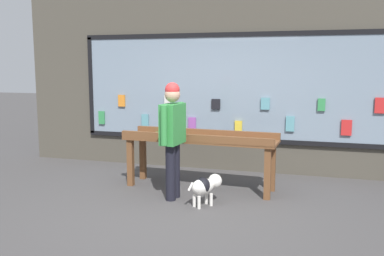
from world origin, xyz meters
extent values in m
plane|color=#474444|center=(0.00, 0.00, 0.00)|extent=(40.00, 40.00, 0.00)
cube|color=#4C473D|center=(0.00, 2.40, 1.90)|extent=(7.61, 0.20, 3.80)
cube|color=gray|center=(0.17, 2.27, 1.49)|extent=(5.39, 0.03, 1.84)
cube|color=black|center=(0.17, 2.27, 2.41)|extent=(5.47, 0.06, 0.08)
cube|color=black|center=(0.17, 2.27, 0.58)|extent=(5.47, 0.06, 0.08)
cube|color=black|center=(-2.52, 2.27, 1.49)|extent=(0.08, 0.06, 1.84)
cube|color=#338C4C|center=(-2.30, 2.23, 0.88)|extent=(0.12, 0.03, 0.25)
cube|color=orange|center=(-1.87, 2.23, 1.22)|extent=(0.14, 0.03, 0.22)
cube|color=#5999A5|center=(-1.39, 2.23, 0.86)|extent=(0.13, 0.03, 0.23)
cube|color=silver|center=(-0.92, 2.23, 1.24)|extent=(0.16, 0.03, 0.19)
cube|color=#994CA5|center=(-0.47, 2.23, 0.85)|extent=(0.14, 0.03, 0.20)
cube|color=black|center=(-0.03, 2.23, 1.20)|extent=(0.15, 0.03, 0.18)
cube|color=yellow|center=(0.38, 2.23, 0.83)|extent=(0.13, 0.03, 0.19)
cube|color=#5999A5|center=(0.84, 2.23, 1.23)|extent=(0.15, 0.03, 0.20)
cube|color=#5999A5|center=(1.27, 2.23, 0.90)|extent=(0.14, 0.03, 0.26)
cube|color=#338C4C|center=(1.76, 2.23, 1.24)|extent=(0.12, 0.03, 0.21)
cube|color=red|center=(2.17, 2.23, 0.87)|extent=(0.17, 0.03, 0.26)
cube|color=red|center=(2.66, 2.23, 1.25)|extent=(0.16, 0.03, 0.25)
cube|color=brown|center=(-1.09, 0.88, 0.37)|extent=(0.09, 0.09, 0.74)
cube|color=brown|center=(1.06, 0.78, 0.37)|extent=(0.09, 0.09, 0.74)
cube|color=brown|center=(-1.06, 1.33, 0.37)|extent=(0.09, 0.09, 0.74)
cube|color=brown|center=(1.09, 1.22, 0.37)|extent=(0.09, 0.09, 0.74)
cube|color=brown|center=(0.00, 1.05, 0.76)|extent=(2.38, 0.72, 0.04)
cube|color=brown|center=(-0.01, 0.78, 0.82)|extent=(2.35, 0.17, 0.12)
cube|color=brown|center=(0.01, 1.33, 0.82)|extent=(2.35, 0.17, 0.12)
cube|color=red|center=(-1.07, 0.95, 0.80)|extent=(0.17, 0.21, 0.03)
cube|color=#338C4C|center=(-0.77, 1.26, 0.79)|extent=(0.21, 0.23, 0.02)
cube|color=yellow|center=(-0.50, 1.22, 0.80)|extent=(0.16, 0.20, 0.03)
cube|color=#2659B2|center=(-0.24, 0.91, 0.80)|extent=(0.19, 0.24, 0.03)
cube|color=orange|center=(-0.01, 0.95, 0.79)|extent=(0.18, 0.24, 0.02)
cube|color=#5999A5|center=(0.22, 0.92, 0.80)|extent=(0.18, 0.24, 0.03)
cube|color=#994CA5|center=(0.50, 1.03, 0.79)|extent=(0.16, 0.22, 0.02)
cube|color=red|center=(0.79, 1.03, 0.79)|extent=(0.17, 0.22, 0.02)
cube|color=orange|center=(1.05, 0.91, 0.79)|extent=(0.20, 0.24, 0.02)
cylinder|color=black|center=(-0.23, 0.36, 0.40)|extent=(0.14, 0.14, 0.80)
cylinder|color=black|center=(-0.22, 0.51, 0.40)|extent=(0.14, 0.14, 0.80)
cube|color=#338C3F|center=(-0.23, 0.43, 1.08)|extent=(0.26, 0.47, 0.56)
cylinder|color=#338C3F|center=(-0.25, 0.15, 1.09)|extent=(0.09, 0.09, 0.54)
cylinder|color=#338C3F|center=(-0.20, 0.72, 1.09)|extent=(0.09, 0.09, 0.54)
sphere|color=tan|center=(-0.23, 0.43, 1.49)|extent=(0.22, 0.22, 0.22)
sphere|color=red|center=(-0.23, 0.43, 1.55)|extent=(0.20, 0.20, 0.20)
ellipsoid|color=white|center=(0.27, 0.23, 0.28)|extent=(0.38, 0.40, 0.21)
ellipsoid|color=black|center=(0.27, 0.23, 0.29)|extent=(0.30, 0.30, 0.22)
sphere|color=white|center=(0.40, 0.40, 0.32)|extent=(0.19, 0.19, 0.19)
cylinder|color=white|center=(0.15, 0.07, 0.31)|extent=(0.08, 0.09, 0.12)
cylinder|color=white|center=(0.37, 0.28, 0.09)|extent=(0.04, 0.04, 0.17)
cylinder|color=white|center=(0.29, 0.34, 0.09)|extent=(0.04, 0.04, 0.17)
cylinder|color=white|center=(0.25, 0.11, 0.09)|extent=(0.04, 0.04, 0.17)
cylinder|color=white|center=(0.16, 0.18, 0.09)|extent=(0.04, 0.04, 0.17)
camera|label=1|loc=(1.71, -5.14, 1.88)|focal=40.00mm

